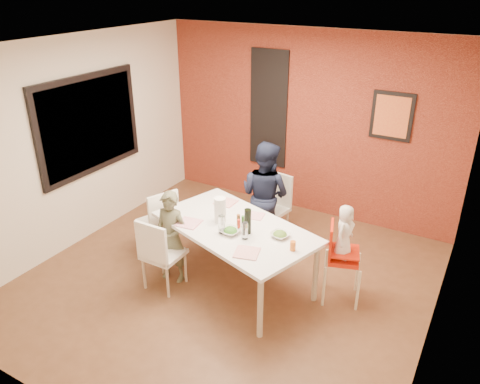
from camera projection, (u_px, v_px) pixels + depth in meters
The scene contains 35 objects.
ground at pixel (228, 280), 5.62m from camera, with size 4.50×4.50×0.00m, color brown.
ceiling at pixel (224, 48), 4.47m from camera, with size 4.50×4.50×0.02m, color silver.
wall_back at pixel (306, 124), 6.82m from camera, with size 4.50×0.02×2.70m, color beige.
wall_front at pixel (60, 287), 3.28m from camera, with size 4.50×0.02×2.70m, color beige.
wall_left at pixel (78, 143), 6.06m from camera, with size 0.02×4.50×2.70m, color beige.
wall_right at pixel (449, 228), 4.04m from camera, with size 0.02×4.50×2.70m, color beige.
brick_accent_wall at pixel (306, 125), 6.80m from camera, with size 4.50×0.02×2.70m, color maroon.
picture_window_frame at pixel (89, 125), 6.12m from camera, with size 0.05×1.70×1.30m, color black.
picture_window_pane at pixel (90, 125), 6.11m from camera, with size 0.02×1.55×1.15m, color black.
glassblock_strip at pixel (269, 109), 6.99m from camera, with size 0.55×0.03×1.70m, color silver.
glassblock_surround at pixel (269, 109), 6.99m from camera, with size 0.60×0.03×1.76m, color black.
art_print_frame at pixel (392, 116), 6.12m from camera, with size 0.54×0.03×0.64m, color black.
art_print_canvas at pixel (392, 116), 6.10m from camera, with size 0.44×0.01×0.54m, color orange.
dining_table at pixel (235, 231), 5.28m from camera, with size 2.07×1.53×0.77m.
chair_near at pixel (159, 252), 5.26m from camera, with size 0.42×0.42×0.90m.
chair_far at pixel (274, 203), 6.36m from camera, with size 0.50×0.50×0.92m.
chair_left at pixel (160, 219), 5.95m from camera, with size 0.55×0.55×0.91m.
high_chair at pixel (340, 255), 5.10m from camera, with size 0.49×0.49×0.93m.
child_near at pixel (171, 237), 5.43m from camera, with size 0.41×0.27×1.14m, color #505039.
child_far at pixel (265, 195), 6.09m from camera, with size 0.71×0.55×1.46m, color black.
toddler at pixel (344, 232), 4.97m from camera, with size 0.30×0.19×0.61m, color silver.
plate_near_left at pixel (189, 223), 5.31m from camera, with size 0.24×0.24×0.01m, color white.
plate_far_mid at pixel (255, 216), 5.47m from camera, with size 0.19×0.19×0.01m, color white.
plate_near_right at pixel (247, 253), 4.74m from camera, with size 0.24×0.24×0.01m, color white.
plate_far_left at pixel (226, 202), 5.79m from camera, with size 0.24×0.24×0.01m, color white.
salad_bowl_a at pixel (230, 231), 5.10m from camera, with size 0.22×0.22×0.05m, color white.
salad_bowl_b at pixel (280, 235), 5.03m from camera, with size 0.20×0.20×0.05m, color white.
wine_bottle at pixel (248, 221), 5.06m from camera, with size 0.08×0.08×0.29m, color black.
wine_glass_a at pixel (222, 224), 5.08m from camera, with size 0.07×0.07×0.21m, color silver.
wine_glass_b at pixel (245, 231), 4.97m from camera, with size 0.07×0.07×0.19m, color white.
paper_towel_roll at pixel (220, 210), 5.28m from camera, with size 0.13×0.13×0.30m, color white.
condiment_red at pixel (239, 225), 5.13m from camera, with size 0.04×0.04×0.14m, color red.
condiment_green at pixel (243, 222), 5.19m from camera, with size 0.04×0.04×0.15m, color #357828.
condiment_brown at pixel (238, 221), 5.21m from camera, with size 0.04×0.04×0.16m, color brown.
sippy_cup at pixel (293, 246), 4.78m from camera, with size 0.06×0.06×0.10m, color orange.
Camera 1 is at (2.43, -3.95, 3.35)m, focal length 35.00 mm.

